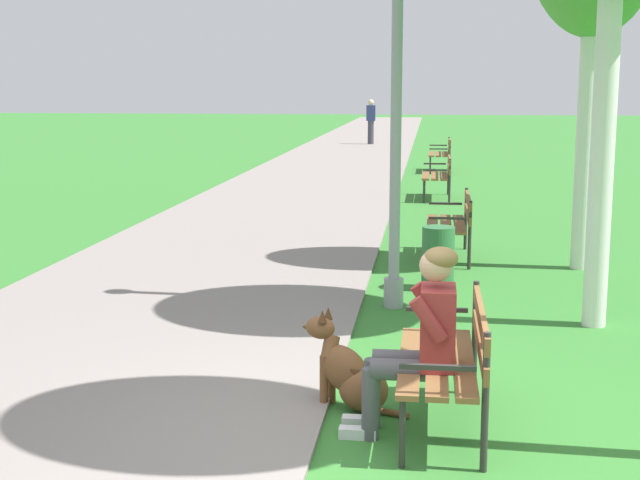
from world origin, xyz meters
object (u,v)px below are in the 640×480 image
Objects in this scene: park_bench_furthest at (442,152)px; litter_bin at (438,258)px; pedestrian_distant at (371,122)px; park_bench_mid at (454,220)px; person_seated_on_near_bench at (420,334)px; lamp_post_near at (397,74)px; dog_brown at (350,373)px; park_bench_near at (452,353)px; park_bench_far at (440,173)px.

park_bench_furthest is 2.14× the size of litter_bin.
pedestrian_distant is at bearing 104.26° from park_bench_furthest.
park_bench_mid is 11.78m from park_bench_furthest.
person_seated_on_near_bench is 3.83m from lamp_post_near.
person_seated_on_near_bench is at bearing -91.86° from litter_bin.
park_bench_furthest is 10.11m from pedestrian_distant.
dog_brown is at bearing 138.63° from person_seated_on_near_bench.
park_bench_near is at bearing -20.62° from dog_brown.
park_bench_furthest is at bearing 89.67° from park_bench_near.
litter_bin is at bearing 80.83° from dog_brown.
park_bench_near is 27.65m from pedestrian_distant.
park_bench_mid is 1.87× the size of dog_brown.
lamp_post_near reaches higher than dog_brown.
park_bench_near and park_bench_mid have the same top height.
lamp_post_near reaches higher than person_seated_on_near_bench.
litter_bin is at bearing -96.47° from park_bench_mid.
park_bench_near reaches higher than litter_bin.
park_bench_near is 1.00× the size of park_bench_far.
park_bench_mid is at bearing 86.77° from person_seated_on_near_bench.
litter_bin is (0.45, 0.89, -2.00)m from lamp_post_near.
park_bench_far reaches higher than dog_brown.
lamp_post_near is 2.23m from litter_bin.
lamp_post_near is 2.75× the size of pedestrian_distant.
lamp_post_near reaches higher than litter_bin.
park_bench_furthest is 0.33× the size of lamp_post_near.
person_seated_on_near_bench is 0.77m from dog_brown.
park_bench_furthest is at bearing 89.01° from person_seated_on_near_bench.
park_bench_near is at bearing -80.99° from lamp_post_near.
park_bench_furthest is at bearing 90.18° from park_bench_mid.
park_bench_far is 1.87× the size of dog_brown.
park_bench_furthest is at bearing 88.98° from park_bench_far.
dog_brown is (-0.80, -17.49, -0.25)m from park_bench_furthest.
park_bench_mid is at bearing 88.66° from park_bench_near.
dog_brown reaches higher than litter_bin.
park_bench_near and park_bench_furthest have the same top height.
dog_brown is 0.49× the size of pedestrian_distant.
pedestrian_distant is (-2.39, 15.36, 0.33)m from park_bench_far.
park_bench_near is at bearing -91.34° from park_bench_mid.
park_bench_furthest is (0.10, 17.75, 0.00)m from park_bench_near.
park_bench_mid is 1.20× the size of person_seated_on_near_bench.
park_bench_near is 0.91× the size of pedestrian_distant.
litter_bin is at bearing -90.71° from park_bench_furthest.
park_bench_near is 12.18m from park_bench_far.
pedestrian_distant reaches higher than person_seated_on_near_bench.
park_bench_far is 12.35m from person_seated_on_near_bench.
person_seated_on_near_bench is (-0.21, -12.35, 0.17)m from park_bench_far.
lamp_post_near is at bearing -92.45° from park_bench_furthest.
park_bench_far is 15.55m from pedestrian_distant.
park_bench_far is at bearing 89.02° from person_seated_on_near_bench.
park_bench_furthest is at bearing 87.39° from dog_brown.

